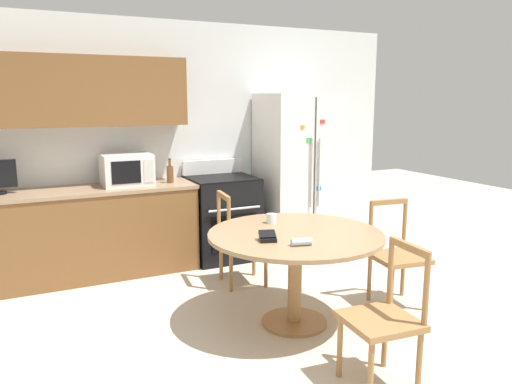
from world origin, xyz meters
TOP-DOWN VIEW (x-y plane):
  - ground_plane at (0.00, 0.00)m, footprint 14.00×14.00m
  - back_wall at (-0.30, 2.59)m, footprint 5.20×0.44m
  - kitchen_counter at (-1.16, 2.29)m, footprint 2.11×0.64m
  - refrigerator at (1.21, 2.22)m, footprint 0.86×0.74m
  - oven_range at (0.26, 2.26)m, footprint 0.71×0.68m
  - microwave at (-0.76, 2.32)m, footprint 0.49×0.41m
  - counter_bottle at (-0.32, 2.26)m, footprint 0.07×0.07m
  - dining_table at (0.14, 0.44)m, footprint 1.36×1.36m
  - dining_chair_near at (0.20, -0.54)m, footprint 0.45×0.45m
  - dining_chair_right at (1.13, 0.40)m, footprint 0.47×0.47m
  - dining_chair_far at (0.11, 1.43)m, footprint 0.46×0.46m
  - candle_glass at (0.11, 0.78)m, footprint 0.09×0.09m
  - folded_napkin at (0.00, 0.13)m, footprint 0.16×0.09m
  - wallet at (-0.16, 0.33)m, footprint 0.15×0.16m

SIDE VIEW (x-z plane):
  - ground_plane at x=0.00m, z-range 0.00..0.00m
  - dining_chair_near at x=0.20m, z-range -0.02..0.89m
  - dining_chair_right at x=1.13m, z-range -0.02..0.89m
  - dining_chair_far at x=0.11m, z-range -0.02..0.89m
  - kitchen_counter at x=-1.16m, z-range 0.00..0.90m
  - oven_range at x=0.26m, z-range -0.07..1.01m
  - dining_table at x=0.14m, z-range 0.25..1.00m
  - folded_napkin at x=0.00m, z-range 0.75..0.80m
  - wallet at x=-0.16m, z-range 0.74..0.81m
  - candle_glass at x=0.11m, z-range 0.75..0.83m
  - refrigerator at x=1.21m, z-range 0.00..1.82m
  - counter_bottle at x=-0.32m, z-range 0.87..1.13m
  - microwave at x=-0.76m, z-range 0.90..1.22m
  - back_wall at x=-0.30m, z-range 0.14..2.74m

